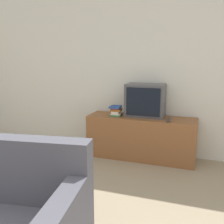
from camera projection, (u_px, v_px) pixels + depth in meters
name	position (u px, v px, depth m)	size (l,w,h in m)	color
wall_back	(139.00, 69.00, 3.92)	(9.00, 0.06, 2.60)	silver
tv_stand	(141.00, 138.00, 3.84)	(1.56, 0.44, 0.62)	brown
television	(145.00, 100.00, 3.78)	(0.56, 0.31, 0.47)	#4C4C51
book_stack	(116.00, 111.00, 3.87)	(0.18, 0.22, 0.14)	#2D753D
remote_on_stand	(169.00, 120.00, 3.56)	(0.06, 0.19, 0.02)	#2D2D2D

